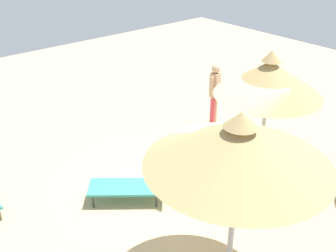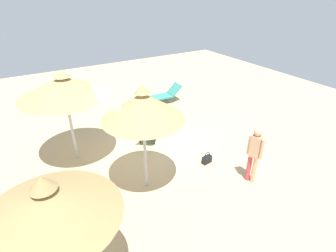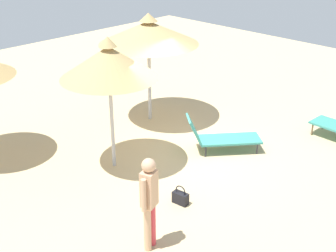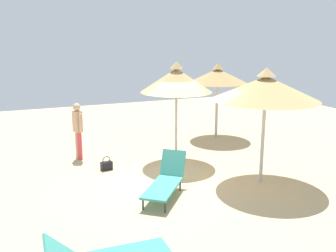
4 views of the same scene
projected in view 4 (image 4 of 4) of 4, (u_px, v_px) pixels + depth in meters
ground at (174, 180)px, 10.46m from camera, size 24.00×24.00×0.10m
parasol_umbrella_edge at (266, 88)px, 9.65m from camera, size 2.70×2.70×3.02m
parasol_umbrella_near_left at (218, 76)px, 14.17m from camera, size 2.21×2.21×2.81m
parasol_umbrella_near_right at (176, 80)px, 11.33m from camera, size 2.13×2.13×3.06m
lounge_chair_back at (166, 180)px, 9.28m from camera, size 1.80×1.63×0.94m
person_standing_center at (78, 127)px, 11.91m from camera, size 0.44×0.29×1.77m
handbag at (107, 165)px, 11.10m from camera, size 0.20×0.35×0.42m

